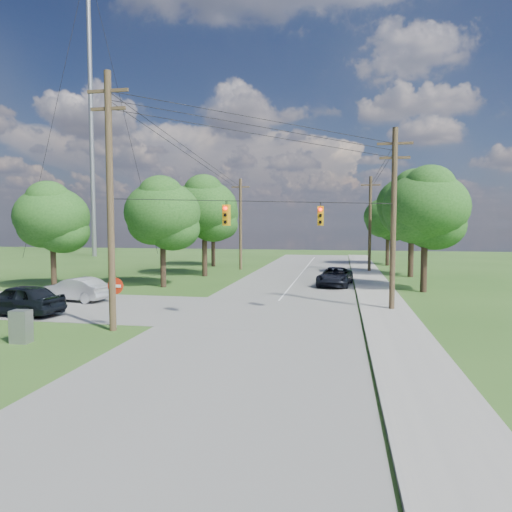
% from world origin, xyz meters
% --- Properties ---
extents(ground, '(140.00, 140.00, 0.00)m').
position_xyz_m(ground, '(0.00, 0.00, 0.00)').
color(ground, '#2C511B').
rests_on(ground, ground).
extents(main_road, '(10.00, 100.00, 0.03)m').
position_xyz_m(main_road, '(2.00, 5.00, 0.01)').
color(main_road, gray).
rests_on(main_road, ground).
extents(sidewalk_east, '(2.60, 100.00, 0.12)m').
position_xyz_m(sidewalk_east, '(8.70, 5.00, 0.06)').
color(sidewalk_east, '#9C9992').
rests_on(sidewalk_east, ground).
extents(pole_sw, '(2.00, 0.32, 12.00)m').
position_xyz_m(pole_sw, '(-4.60, 0.40, 6.23)').
color(pole_sw, brown).
rests_on(pole_sw, ground).
extents(pole_ne, '(2.00, 0.32, 10.50)m').
position_xyz_m(pole_ne, '(8.90, 8.00, 5.47)').
color(pole_ne, brown).
rests_on(pole_ne, ground).
extents(pole_north_e, '(2.00, 0.32, 10.00)m').
position_xyz_m(pole_north_e, '(8.90, 30.00, 5.13)').
color(pole_north_e, brown).
rests_on(pole_north_e, ground).
extents(pole_north_w, '(2.00, 0.32, 10.00)m').
position_xyz_m(pole_north_w, '(-5.00, 30.00, 5.13)').
color(pole_north_w, brown).
rests_on(pole_north_w, ground).
extents(power_lines, '(13.93, 29.62, 4.93)m').
position_xyz_m(power_lines, '(1.50, 11.54, 9.15)').
color(power_lines, black).
rests_on(power_lines, ground).
extents(traffic_signals, '(4.91, 3.27, 1.05)m').
position_xyz_m(traffic_signals, '(2.55, 4.43, 5.50)').
color(traffic_signals, orange).
rests_on(traffic_signals, ground).
extents(radio_mast, '(0.70, 0.70, 45.00)m').
position_xyz_m(radio_mast, '(-32.00, 46.00, 22.50)').
color(radio_mast, gray).
rests_on(radio_mast, ground).
extents(tree_w_near, '(6.00, 6.00, 8.40)m').
position_xyz_m(tree_w_near, '(-8.00, 15.00, 5.92)').
color(tree_w_near, '#3C291E').
rests_on(tree_w_near, ground).
extents(tree_w_mid, '(6.40, 6.40, 9.22)m').
position_xyz_m(tree_w_mid, '(-7.00, 23.00, 6.58)').
color(tree_w_mid, '#3C291E').
rests_on(tree_w_mid, ground).
extents(tree_w_far, '(6.00, 6.00, 8.73)m').
position_xyz_m(tree_w_far, '(-9.00, 33.00, 6.25)').
color(tree_w_far, '#3C291E').
rests_on(tree_w_far, ground).
extents(tree_e_near, '(6.20, 6.20, 8.81)m').
position_xyz_m(tree_e_near, '(12.00, 16.00, 6.25)').
color(tree_e_near, '#3C291E').
rests_on(tree_e_near, ground).
extents(tree_e_mid, '(6.60, 6.60, 9.64)m').
position_xyz_m(tree_e_mid, '(12.50, 26.00, 6.91)').
color(tree_e_mid, '#3C291E').
rests_on(tree_e_mid, ground).
extents(tree_e_far, '(5.80, 5.80, 8.32)m').
position_xyz_m(tree_e_far, '(11.50, 38.00, 5.92)').
color(tree_e_far, '#3C291E').
rests_on(tree_e_far, ground).
extents(tree_cross_n, '(5.60, 5.60, 7.91)m').
position_xyz_m(tree_cross_n, '(-16.00, 12.50, 5.59)').
color(tree_cross_n, '#3C291E').
rests_on(tree_cross_n, ground).
extents(car_cross_dark, '(5.32, 2.86, 1.72)m').
position_xyz_m(car_cross_dark, '(-11.31, 2.72, 0.89)').
color(car_cross_dark, black).
rests_on(car_cross_dark, cross_road).
extents(car_cross_silver, '(4.82, 2.38, 1.52)m').
position_xyz_m(car_cross_silver, '(-11.03, 7.55, 0.79)').
color(car_cross_silver, silver).
rests_on(car_cross_silver, cross_road).
extents(car_main_north, '(3.09, 5.59, 1.48)m').
position_xyz_m(car_main_north, '(5.50, 18.10, 0.77)').
color(car_main_north, black).
rests_on(car_main_north, main_road).
extents(control_cabinet, '(0.80, 0.60, 1.40)m').
position_xyz_m(control_cabinet, '(-7.31, -2.39, 0.70)').
color(control_cabinet, gray).
rests_on(control_cabinet, ground).
extents(do_not_enter_sign, '(0.82, 0.08, 2.45)m').
position_xyz_m(do_not_enter_sign, '(-4.75, 1.00, 1.78)').
color(do_not_enter_sign, gray).
rests_on(do_not_enter_sign, ground).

